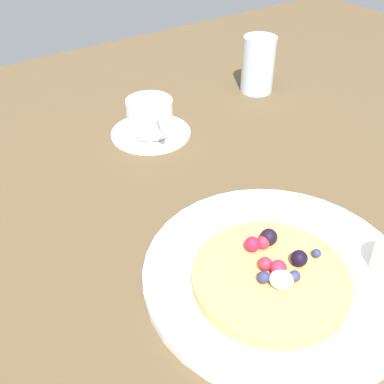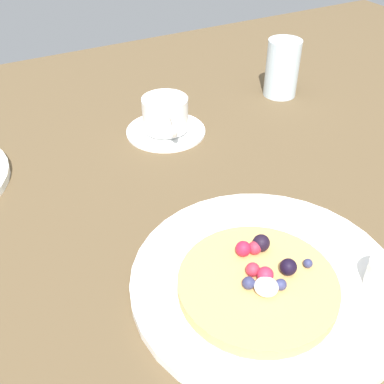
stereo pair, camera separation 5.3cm
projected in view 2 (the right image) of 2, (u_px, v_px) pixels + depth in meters
name	position (u px, v px, depth m)	size (l,w,h in m)	color
ground_plane	(164.00, 244.00, 0.59)	(2.01, 1.34, 0.03)	brown
pancake_plate	(265.00, 280.00, 0.51)	(0.30, 0.30, 0.01)	white
pancake_with_berries	(258.00, 283.00, 0.49)	(0.17, 0.17, 0.03)	tan
coffee_saucer	(166.00, 130.00, 0.78)	(0.13, 0.13, 0.01)	white
coffee_cup	(165.00, 113.00, 0.76)	(0.08, 0.10, 0.05)	white
water_glass	(282.00, 68.00, 0.86)	(0.06, 0.06, 0.11)	silver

